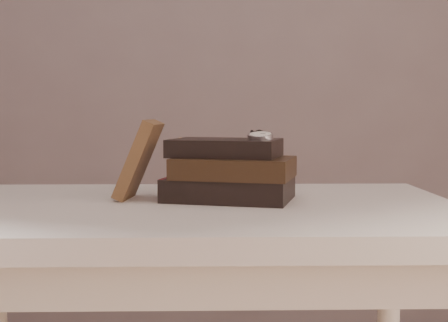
{
  "coord_description": "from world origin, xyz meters",
  "views": [
    {
      "loc": [
        0.04,
        -0.77,
        0.92
      ],
      "look_at": [
        0.07,
        0.4,
        0.82
      ],
      "focal_mm": 49.28,
      "sensor_mm": 36.0,
      "label": 1
    }
  ],
  "objects": [
    {
      "name": "book_stack",
      "position": [
        0.08,
        0.4,
        0.8
      ],
      "size": [
        0.27,
        0.22,
        0.12
      ],
      "color": "black",
      "rests_on": "table"
    },
    {
      "name": "table",
      "position": [
        0.0,
        0.35,
        0.66
      ],
      "size": [
        1.0,
        0.6,
        0.75
      ],
      "color": "beige",
      "rests_on": "ground"
    },
    {
      "name": "journal",
      "position": [
        -0.1,
        0.41,
        0.83
      ],
      "size": [
        0.1,
        0.11,
        0.15
      ],
      "primitive_type": "cube",
      "rotation": [
        0.0,
        0.41,
        -0.14
      ],
      "color": "#432B19",
      "rests_on": "table"
    },
    {
      "name": "pocket_watch",
      "position": [
        0.13,
        0.38,
        0.87
      ],
      "size": [
        0.06,
        0.15,
        0.02
      ],
      "color": "silver",
      "rests_on": "book_stack"
    },
    {
      "name": "back_wall",
      "position": [
        0.0,
        1.75,
        1.35
      ],
      "size": [
        3.5,
        0.02,
        2.7
      ],
      "primitive_type": "cube",
      "color": "gray",
      "rests_on": "ground"
    },
    {
      "name": "eyeglasses",
      "position": [
        0.02,
        0.5,
        0.82
      ],
      "size": [
        0.12,
        0.13,
        0.05
      ],
      "color": "silver",
      "rests_on": "book_stack"
    }
  ]
}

